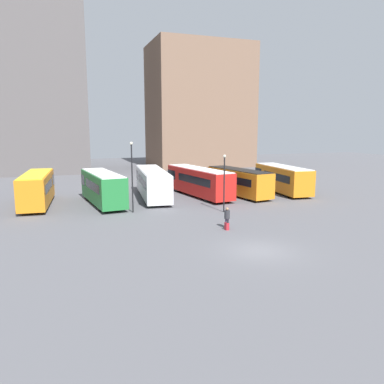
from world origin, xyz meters
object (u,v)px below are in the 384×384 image
bus_2 (153,182)px  bus_5 (282,178)px  lamp_post_0 (224,178)px  bus_0 (37,188)px  traveler (227,216)px  lamp_post_1 (132,172)px  bus_1 (103,187)px  bus_3 (198,181)px  bus_4 (238,181)px  suitcase (227,226)px

bus_2 → bus_5: bus_5 is taller
bus_5 → lamp_post_0: bearing=129.7°
bus_0 → traveler: (14.11, -14.29, -0.79)m
lamp_post_1 → bus_1: bearing=114.0°
bus_1 → bus_3: bus_1 is taller
bus_3 → lamp_post_1: (-8.69, -6.12, 1.99)m
bus_0 → bus_1: size_ratio=0.99×
bus_3 → traveler: (-2.92, -14.03, -0.76)m
bus_0 → traveler: 20.10m
bus_0 → bus_4: size_ratio=1.00×
bus_3 → bus_4: bearing=-113.9°
bus_2 → lamp_post_1: size_ratio=1.89×
lamp_post_0 → bus_0: bearing=151.0°
bus_1 → bus_3: bearing=-89.7°
bus_3 → bus_2: bearing=74.7°
bus_0 → bus_1: bearing=-99.9°
suitcase → traveler: bearing=-28.9°
bus_0 → suitcase: bearing=-132.4°
bus_5 → bus_1: bearing=95.8°
lamp_post_1 → bus_5: bearing=14.8°
bus_2 → bus_4: size_ratio=1.21×
bus_3 → suitcase: 14.91m
lamp_post_0 → lamp_post_1: bearing=161.6°
bus_3 → bus_4: (4.42, -1.25, -0.09)m
bus_0 → bus_2: (11.85, 0.39, -0.04)m
bus_2 → bus_3: 5.22m
bus_4 → bus_5: bus_5 is taller
bus_0 → bus_3: (17.03, -0.26, -0.02)m
bus_1 → bus_4: 15.24m
bus_0 → traveler: size_ratio=6.09×
bus_4 → lamp_post_1: size_ratio=1.55×
lamp_post_0 → lamp_post_1: 8.35m
suitcase → bus_2: bearing=4.9°
bus_5 → lamp_post_1: lamp_post_1 is taller
lamp_post_1 → bus_3: bearing=35.2°
bus_2 → bus_5: bearing=-89.7°
bus_2 → bus_1: bearing=115.9°
bus_0 → bus_2: size_ratio=0.82×
bus_0 → lamp_post_1: (8.34, -6.38, 1.97)m
bus_2 → lamp_post_0: bearing=-148.3°
bus_5 → lamp_post_0: size_ratio=1.94×
bus_1 → bus_5: bus_1 is taller
bus_3 → lamp_post_1: 10.81m
bus_3 → traveler: bearing=160.1°
bus_1 → bus_2: 5.98m
bus_5 → bus_3: bearing=89.3°
bus_1 → traveler: size_ratio=6.13×
bus_0 → bus_3: size_ratio=0.85×
bus_4 → suitcase: 15.32m
bus_3 → lamp_post_0: bearing=166.8°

